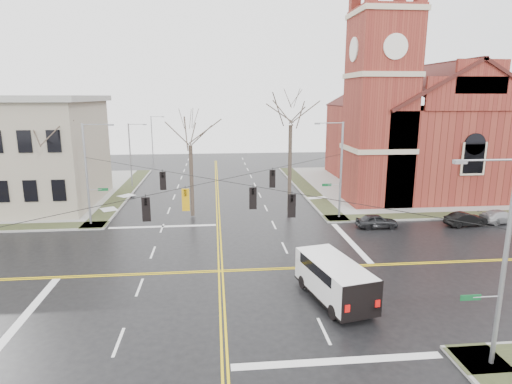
{
  "coord_description": "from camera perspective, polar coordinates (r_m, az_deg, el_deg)",
  "views": [
    {
      "loc": [
        -0.27,
        -26.85,
        11.47
      ],
      "look_at": [
        2.98,
        6.0,
        4.02
      ],
      "focal_mm": 30.0,
      "sensor_mm": 36.0,
      "label": 1
    }
  ],
  "objects": [
    {
      "name": "church",
      "position": [
        57.46,
        20.45,
        8.91
      ],
      "size": [
        24.28,
        27.48,
        27.5
      ],
      "color": "maroon",
      "rests_on": "ground"
    },
    {
      "name": "signal_pole_ne",
      "position": [
        40.59,
        11.05,
        3.24
      ],
      "size": [
        2.75,
        0.22,
        9.0
      ],
      "color": "gray",
      "rests_on": "ground"
    },
    {
      "name": "cargo_van",
      "position": [
        25.37,
        10.13,
        -11.0
      ],
      "size": [
        3.56,
        6.36,
        2.29
      ],
      "rotation": [
        0.0,
        0.0,
        0.21
      ],
      "color": "white",
      "rests_on": "ground"
    },
    {
      "name": "tree_nw_far",
      "position": [
        43.62,
        -25.47,
        6.15
      ],
      "size": [
        4.0,
        4.0,
        10.2
      ],
      "color": "#332820",
      "rests_on": "ground"
    },
    {
      "name": "signal_pole_nw",
      "position": [
        40.44,
        -21.44,
        2.56
      ],
      "size": [
        2.75,
        0.22,
        9.0
      ],
      "color": "gray",
      "rests_on": "ground"
    },
    {
      "name": "parked_car_b",
      "position": [
        42.88,
        26.17,
        -3.28
      ],
      "size": [
        3.89,
        1.84,
        1.23
      ],
      "primitive_type": "imported",
      "rotation": [
        0.0,
        0.0,
        1.72
      ],
      "color": "black",
      "rests_on": "ground"
    },
    {
      "name": "parked_car_a",
      "position": [
        39.4,
        15.79,
        -3.75
      ],
      "size": [
        3.66,
        1.53,
        1.24
      ],
      "primitive_type": "imported",
      "rotation": [
        0.0,
        0.0,
        1.55
      ],
      "color": "black",
      "rests_on": "ground"
    },
    {
      "name": "ground",
      "position": [
        29.2,
        -4.74,
        -10.45
      ],
      "size": [
        120.0,
        120.0,
        0.0
      ],
      "primitive_type": "plane",
      "color": "black",
      "rests_on": "ground"
    },
    {
      "name": "tree_ne",
      "position": [
        41.35,
        4.64,
        9.68
      ],
      "size": [
        4.0,
        4.0,
        12.88
      ],
      "color": "#332820",
      "rests_on": "ground"
    },
    {
      "name": "tree_nw_near",
      "position": [
        40.54,
        -8.76,
        6.79
      ],
      "size": [
        4.0,
        4.0,
        10.18
      ],
      "color": "#332820",
      "rests_on": "ground"
    },
    {
      "name": "road_markings",
      "position": [
        29.2,
        -4.74,
        -10.44
      ],
      "size": [
        100.0,
        100.0,
        0.01
      ],
      "color": "gold",
      "rests_on": "ground"
    },
    {
      "name": "civic_building_a",
      "position": [
        51.99,
        -30.4,
        4.39
      ],
      "size": [
        18.0,
        14.0,
        11.0
      ],
      "primitive_type": "cube",
      "color": "gray",
      "rests_on": "ground"
    },
    {
      "name": "signal_pole_se",
      "position": [
        20.31,
        29.88,
        -7.77
      ],
      "size": [
        2.75,
        0.22,
        9.0
      ],
      "color": "gray",
      "rests_on": "ground"
    },
    {
      "name": "traffic_signals",
      "position": [
        26.87,
        -4.92,
        -0.27
      ],
      "size": [
        8.21,
        8.26,
        1.3
      ],
      "color": "black",
      "rests_on": "ground"
    },
    {
      "name": "span_wires",
      "position": [
        27.37,
        -4.97,
        1.57
      ],
      "size": [
        23.02,
        23.02,
        0.03
      ],
      "color": "black",
      "rests_on": "ground"
    },
    {
      "name": "sidewalks",
      "position": [
        29.17,
        -4.74,
        -10.31
      ],
      "size": [
        80.0,
        80.0,
        0.17
      ],
      "color": "gray",
      "rests_on": "ground"
    },
    {
      "name": "streetlight_north_b",
      "position": [
        75.89,
        -13.58,
        7.08
      ],
      "size": [
        2.3,
        0.2,
        8.0
      ],
      "color": "gray",
      "rests_on": "ground"
    },
    {
      "name": "streetlight_north_a",
      "position": [
        56.26,
        -16.29,
        5.07
      ],
      "size": [
        2.3,
        0.2,
        8.0
      ],
      "color": "gray",
      "rests_on": "ground"
    },
    {
      "name": "parked_car_c",
      "position": [
        45.47,
        29.8,
        -2.84
      ],
      "size": [
        4.31,
        2.39,
        1.18
      ],
      "primitive_type": "imported",
      "rotation": [
        0.0,
        0.0,
        1.76
      ],
      "color": "#A2A2A4",
      "rests_on": "ground"
    }
  ]
}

